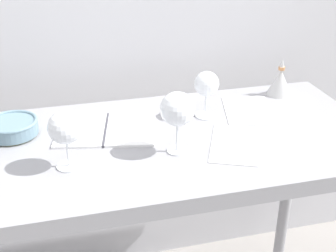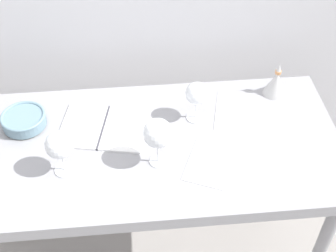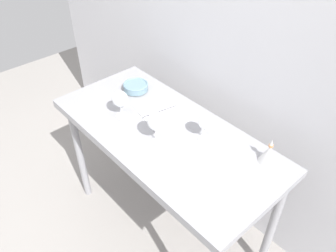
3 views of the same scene
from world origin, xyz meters
name	(u,v)px [view 3 (image 3 of 3)]	position (x,y,z in m)	size (l,w,h in m)	color
ground_plane	(166,225)	(0.00, 0.00, 0.00)	(6.00, 6.00, 0.00)	gray
back_wall	(230,39)	(0.00, 0.49, 1.30)	(3.80, 0.04, 2.60)	silver
steel_counter	(165,145)	(0.00, -0.01, 0.79)	(1.40, 0.65, 0.90)	gray
wine_glass_near_left	(120,99)	(-0.27, -0.10, 1.02)	(0.09, 0.09, 0.17)	white
wine_glass_near_center	(157,122)	(0.04, -0.09, 1.03)	(0.10, 0.10, 0.19)	white
wine_glass_far_right	(206,122)	(0.20, 0.11, 1.01)	(0.08, 0.08, 0.16)	white
open_notebook	(160,112)	(-0.15, 0.09, 0.90)	(0.35, 0.28, 0.01)	white
tasting_sheet_upper	(228,153)	(0.36, 0.12, 0.90)	(0.16, 0.23, 0.00)	white
tasting_sheet_lower	(180,159)	(0.22, -0.10, 0.90)	(0.14, 0.24, 0.00)	white
tasting_bowl	(136,87)	(-0.44, 0.13, 0.93)	(0.16, 0.16, 0.05)	#DBCC66
decanter_funnel	(269,154)	(0.52, 0.23, 0.95)	(0.09, 0.09, 0.14)	#B6B6B6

